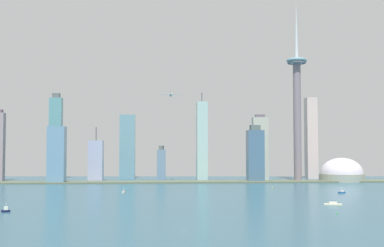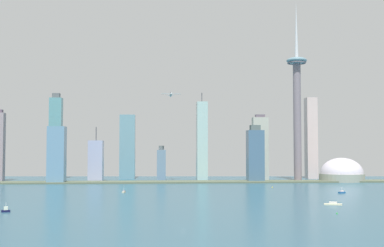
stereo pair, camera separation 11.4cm
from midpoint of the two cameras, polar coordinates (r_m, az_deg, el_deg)
name	(u,v)px [view 1 (the left image)]	position (r m, az deg, el deg)	size (l,w,h in m)	color
ground_plane	(184,229)	(344.23, -0.97, -11.84)	(6000.00, 6000.00, 0.00)	#2B566A
waterfront_pier	(168,182)	(814.96, -2.75, -6.63)	(929.81, 45.82, 2.27)	#57614B
observation_tower	(297,96)	(870.53, 11.82, 3.08)	(34.57, 34.57, 306.30)	slate
stadium_dome	(342,174)	(879.94, 16.61, -5.56)	(74.10, 74.10, 52.86)	gray
skyscraper_0	(311,138)	(949.47, 13.34, -1.62)	(19.31, 21.18, 148.56)	beige
skyscraper_1	(255,155)	(837.45, 7.18, -3.57)	(26.49, 25.18, 93.56)	#42637F
skyscraper_3	(57,155)	(824.17, -15.10, -3.45)	(26.81, 24.44, 89.69)	#608AA9
skyscraper_5	(161,164)	(886.86, -3.51, -4.61)	(15.29, 26.65, 59.99)	slate
skyscraper_7	(96,161)	(855.11, -10.85, -4.20)	(23.77, 25.02, 90.93)	#9AA3C7
skyscraper_9	(56,138)	(932.68, -15.21, -1.56)	(21.79, 17.42, 154.39)	#56929B
skyscraper_11	(260,148)	(899.92, 7.74, -2.76)	(27.17, 16.53, 115.33)	#AFB3A5
skyscraper_12	(202,141)	(866.54, 1.12, -2.02)	(17.95, 27.89, 151.39)	#9EC1BE
skyscraper_13	(127,147)	(926.20, -7.34, -2.64)	(27.54, 26.54, 116.47)	#6491A1
boat_0	(333,204)	(506.46, 15.70, -8.76)	(17.29, 9.94, 3.04)	beige
boat_1	(342,192)	(644.95, 16.62, -7.47)	(9.67, 6.01, 7.29)	#1B508C
boat_2	(6,210)	(460.54, -20.36, -9.20)	(7.62, 4.30, 8.58)	#101437
boat_3	(124,192)	(632.64, -7.74, -7.67)	(4.19, 9.92, 9.60)	beige
channel_buoy_1	(337,213)	(437.45, 16.12, -9.72)	(1.19, 1.19, 1.67)	green
channel_buoy_2	(272,187)	(715.14, 9.08, -7.11)	(1.20, 1.20, 2.32)	yellow
airplane	(171,95)	(832.62, -2.40, 3.29)	(32.88, 34.68, 8.59)	silver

